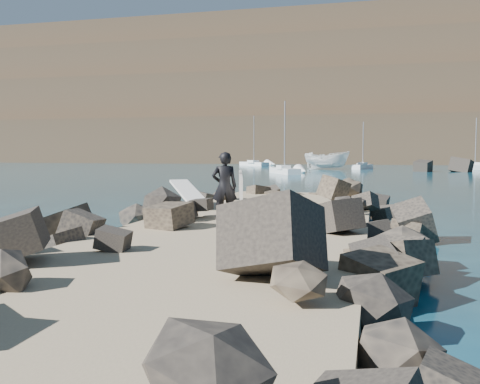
{
  "coord_description": "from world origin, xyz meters",
  "views": [
    {
      "loc": [
        3.13,
        -13.42,
        2.47
      ],
      "look_at": [
        0.0,
        -1.0,
        1.5
      ],
      "focal_mm": 40.0,
      "sensor_mm": 36.0,
      "label": 1
    }
  ],
  "objects_px": {
    "surfer_with_board": "(227,186)",
    "sailboat_e": "(254,164)",
    "boat_imported": "(327,160)",
    "surfboard_resting": "(187,194)"
  },
  "relations": [
    {
      "from": "boat_imported",
      "to": "surfboard_resting",
      "type": "bearing_deg",
      "value": -167.28
    },
    {
      "from": "surfer_with_board",
      "to": "sailboat_e",
      "type": "relative_size",
      "value": 0.25
    },
    {
      "from": "surfer_with_board",
      "to": "sailboat_e",
      "type": "xyz_separation_m",
      "value": [
        -16.77,
        77.96,
        -1.19
      ]
    },
    {
      "from": "boat_imported",
      "to": "sailboat_e",
      "type": "xyz_separation_m",
      "value": [
        -14.07,
        15.95,
        -0.91
      ]
    },
    {
      "from": "boat_imported",
      "to": "surfer_with_board",
      "type": "height_order",
      "value": "boat_imported"
    },
    {
      "from": "surfboard_resting",
      "to": "boat_imported",
      "type": "relative_size",
      "value": 0.39
    },
    {
      "from": "surfboard_resting",
      "to": "boat_imported",
      "type": "xyz_separation_m",
      "value": [
        -0.42,
        58.81,
        0.22
      ]
    },
    {
      "from": "surfer_with_board",
      "to": "sailboat_e",
      "type": "bearing_deg",
      "value": 102.14
    },
    {
      "from": "sailboat_e",
      "to": "boat_imported",
      "type": "bearing_deg",
      "value": -48.58
    },
    {
      "from": "boat_imported",
      "to": "surfer_with_board",
      "type": "distance_m",
      "value": 62.07
    }
  ]
}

